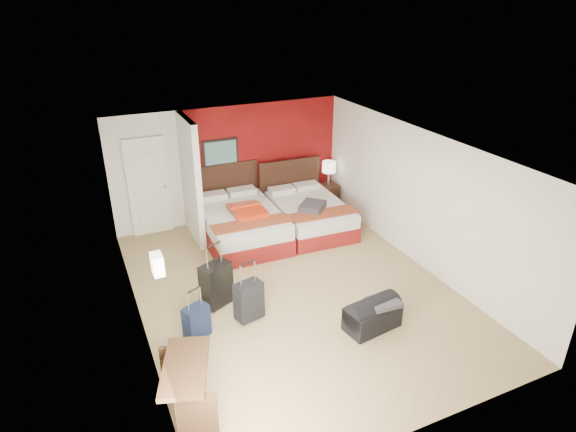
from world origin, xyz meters
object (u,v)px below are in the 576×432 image
table_lamp (329,173)px  suitcase_black (216,286)px  bed_right (310,216)px  nightstand (328,196)px  suitcase_charcoal (249,302)px  desk (188,392)px  red_suitcase_open (247,210)px  suitcase_navy (197,323)px  duffel_bag (372,316)px  bed_left (241,226)px

table_lamp → suitcase_black: (-3.52, -2.69, -0.49)m
bed_right → nightstand: size_ratio=3.43×
suitcase_charcoal → desk: 2.04m
bed_right → nightstand: 1.22m
red_suitcase_open → nightstand: bearing=20.6°
suitcase_navy → suitcase_black: bearing=29.5°
suitcase_black → duffel_bag: (1.95, -1.55, -0.15)m
desk → suitcase_black: bearing=84.6°
red_suitcase_open → desk: 4.57m
table_lamp → duffel_bag: (-1.56, -4.24, -0.64)m
suitcase_navy → duffel_bag: 2.61m
nightstand → suitcase_charcoal: bearing=-137.3°
bed_right → nightstand: bearing=45.5°
bed_right → nightstand: bed_right is taller
suitcase_navy → bed_left: bearing=34.8°
table_lamp → suitcase_black: size_ratio=0.76×
suitcase_navy → desk: desk is taller
bed_right → suitcase_charcoal: 3.33m
red_suitcase_open → suitcase_charcoal: size_ratio=1.40×
bed_left → duffel_bag: (0.83, -3.52, -0.11)m
nightstand → suitcase_navy: 5.25m
bed_right → suitcase_black: size_ratio=2.73×
suitcase_black → desk: (-0.98, -2.11, 0.05)m
nightstand → suitcase_black: size_ratio=0.80×
red_suitcase_open → suitcase_charcoal: 2.63m
suitcase_navy → suitcase_charcoal: bearing=-16.5°
suitcase_black → bed_right: bearing=9.9°
table_lamp → duffel_bag: table_lamp is taller
red_suitcase_open → bed_right: bearing=0.2°
bed_right → duffel_bag: (-0.67, -3.40, -0.08)m
suitcase_black → bed_left: bearing=34.9°
bed_left → suitcase_navy: bearing=-119.9°
suitcase_charcoal → duffel_bag: suitcase_charcoal is taller
bed_left → red_suitcase_open: red_suitcase_open is taller
desk → red_suitcase_open: bearing=80.6°
nightstand → duffel_bag: size_ratio=0.69×
bed_right → nightstand: (0.90, 0.83, -0.01)m
nightstand → suitcase_navy: bearing=-143.1°
suitcase_navy → duffel_bag: bearing=-43.0°
red_suitcase_open → desk: desk is taller
nightstand → desk: desk is taller
bed_right → desk: bearing=-129.7°
red_suitcase_open → suitcase_black: red_suitcase_open is taller
bed_left → table_lamp: bearing=18.4°
red_suitcase_open → nightstand: red_suitcase_open is taller
suitcase_charcoal → suitcase_navy: size_ratio=1.21×
suitcase_black → suitcase_navy: suitcase_black is taller
suitcase_navy → desk: size_ratio=0.51×
bed_right → suitcase_charcoal: (-2.28, -2.43, 0.01)m
bed_left → desk: 4.60m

